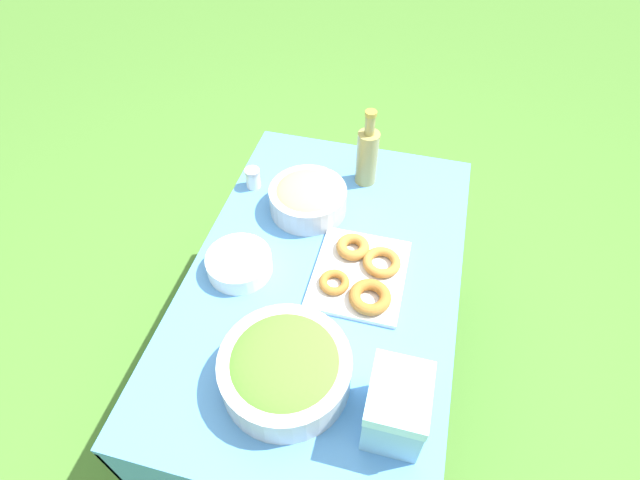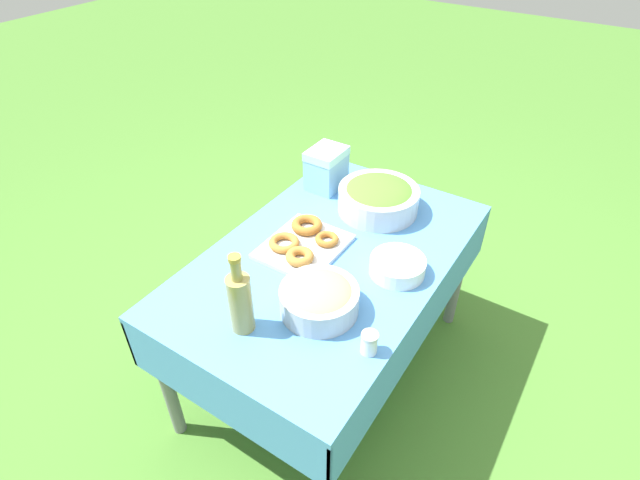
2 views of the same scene
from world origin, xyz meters
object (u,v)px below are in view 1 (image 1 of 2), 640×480
object	(u,v)px
salad_bowl	(285,368)
pasta_bowl	(308,197)
plate_stack	(239,263)
cooler_box	(396,407)
olive_oil_bottle	(367,155)
donut_platter	(362,274)

from	to	relation	value
salad_bowl	pasta_bowl	world-z (taller)	salad_bowl
salad_bowl	plate_stack	world-z (taller)	salad_bowl
plate_stack	cooler_box	distance (m)	0.65
olive_oil_bottle	cooler_box	size ratio (longest dim) A/B	1.59
salad_bowl	olive_oil_bottle	xyz separation A→B (m)	(-0.82, 0.05, 0.05)
plate_stack	cooler_box	xyz separation A→B (m)	(0.36, 0.53, 0.06)
salad_bowl	olive_oil_bottle	distance (m)	0.82
pasta_bowl	cooler_box	distance (m)	0.78
olive_oil_bottle	pasta_bowl	bearing A→B (deg)	-39.78
olive_oil_bottle	cooler_box	distance (m)	0.90
plate_stack	olive_oil_bottle	bearing A→B (deg)	149.61
pasta_bowl	olive_oil_bottle	size ratio (longest dim) A/B	0.89
salad_bowl	pasta_bowl	size ratio (longest dim) A/B	1.29
pasta_bowl	donut_platter	distance (m)	0.34
pasta_bowl	plate_stack	distance (m)	0.34
salad_bowl	cooler_box	bearing A→B (deg)	81.42
pasta_bowl	salad_bowl	bearing A→B (deg)	10.16
donut_platter	cooler_box	world-z (taller)	cooler_box
salad_bowl	olive_oil_bottle	bearing A→B (deg)	176.50
plate_stack	olive_oil_bottle	xyz separation A→B (m)	(-0.51, 0.30, 0.09)
salad_bowl	donut_platter	size ratio (longest dim) A/B	0.99
donut_platter	plate_stack	distance (m)	0.38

